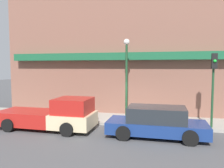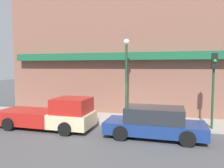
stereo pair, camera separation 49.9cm
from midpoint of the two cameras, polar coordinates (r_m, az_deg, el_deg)
ground_plane at (r=12.70m, az=5.69°, el=-11.18°), size 80.00×80.00×0.00m
sidewalk at (r=13.98m, az=6.66°, el=-9.39°), size 36.00×2.72×0.16m
building at (r=16.58m, az=8.44°, el=13.18°), size 19.80×3.80×11.91m
pickup_truck at (r=12.56m, az=-14.33°, el=-7.85°), size 5.42×2.14×1.77m
parked_car at (r=10.98m, az=12.30°, el=-9.85°), size 4.77×2.04×1.49m
fire_hydrant at (r=13.88m, az=-6.85°, el=-7.86°), size 0.18×0.18×0.61m
street_lamp at (r=13.24m, az=4.85°, el=3.92°), size 0.36×0.36×4.94m
traffic_light at (r=12.58m, az=26.06°, el=1.53°), size 0.28×0.42×3.97m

